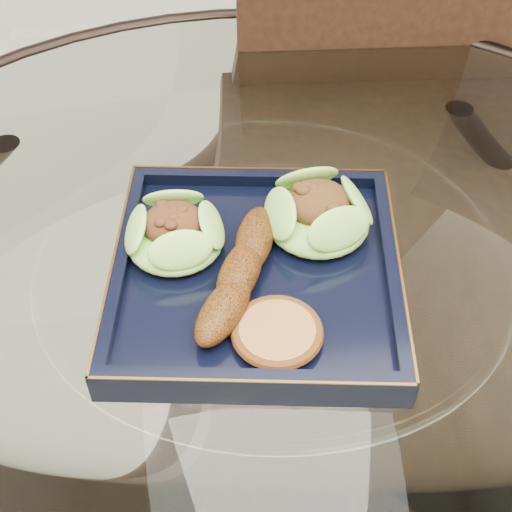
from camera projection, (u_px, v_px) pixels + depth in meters
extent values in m
cylinder|color=white|center=(271.00, 300.00, 0.68)|extent=(1.10, 1.10, 0.01)
torus|color=black|center=(271.00, 300.00, 0.68)|extent=(1.13, 1.13, 0.02)
cylinder|color=black|center=(411.00, 303.00, 1.18)|extent=(0.04, 0.04, 0.75)
cylinder|color=black|center=(67.00, 338.00, 1.13)|extent=(0.04, 0.04, 0.75)
cube|color=black|center=(393.00, 270.00, 1.05)|extent=(0.48, 0.48, 0.04)
cube|color=black|center=(394.00, 17.00, 0.98)|extent=(0.43, 0.06, 0.50)
cylinder|color=black|center=(268.00, 484.00, 1.10)|extent=(0.03, 0.03, 0.49)
cylinder|color=black|center=(254.00, 293.00, 1.37)|extent=(0.03, 0.03, 0.49)
cylinder|color=black|center=(454.00, 284.00, 1.38)|extent=(0.03, 0.03, 0.49)
cube|color=black|center=(256.00, 278.00, 0.68)|extent=(0.31, 0.31, 0.02)
ellipsoid|color=#68AD32|center=(175.00, 235.00, 0.68)|extent=(0.12, 0.12, 0.03)
ellipsoid|color=#5AA530|center=(318.00, 216.00, 0.70)|extent=(0.12, 0.12, 0.04)
ellipsoid|color=#5F2F0A|center=(240.00, 273.00, 0.65)|extent=(0.10, 0.17, 0.03)
cylinder|color=#A36D36|center=(277.00, 333.00, 0.62)|extent=(0.08, 0.08, 0.01)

